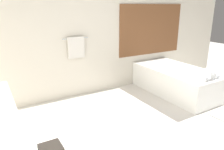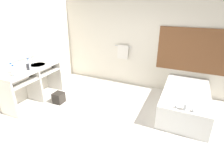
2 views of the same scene
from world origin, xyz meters
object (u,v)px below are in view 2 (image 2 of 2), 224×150
at_px(bathtub, 185,100).
at_px(water_bottle_1, 29,64).
at_px(soap_dispenser, 28,67).
at_px(water_bottle_2, 14,71).
at_px(waste_bin, 59,98).
at_px(water_bottle_3, 12,69).

height_order(bathtub, water_bottle_1, water_bottle_1).
bearing_deg(water_bottle_1, soap_dispenser, -53.82).
distance_m(water_bottle_2, waste_bin, 1.20).
height_order(water_bottle_1, water_bottle_3, same).
bearing_deg(waste_bin, water_bottle_2, -124.52).
xyz_separation_m(soap_dispenser, waste_bin, (0.49, 0.30, -0.84)).
height_order(water_bottle_3, waste_bin, water_bottle_3).
xyz_separation_m(bathtub, waste_bin, (-2.85, -0.88, -0.15)).
relative_size(water_bottle_1, soap_dispenser, 1.33).
bearing_deg(water_bottle_1, water_bottle_3, -99.68).
height_order(bathtub, water_bottle_3, water_bottle_3).
xyz_separation_m(water_bottle_1, water_bottle_3, (-0.07, -0.39, 0.00)).
xyz_separation_m(bathtub, water_bottle_1, (-3.42, -1.08, 0.73)).
xyz_separation_m(water_bottle_3, soap_dispenser, (0.14, 0.29, -0.03)).
distance_m(water_bottle_1, waste_bin, 1.06).
bearing_deg(waste_bin, water_bottle_1, -160.19).
height_order(water_bottle_2, water_bottle_3, water_bottle_2).
height_order(bathtub, water_bottle_2, water_bottle_2).
distance_m(water_bottle_2, water_bottle_3, 0.19).
height_order(soap_dispenser, waste_bin, soap_dispenser).
height_order(water_bottle_1, waste_bin, water_bottle_1).
distance_m(bathtub, water_bottle_2, 3.73).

